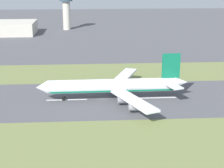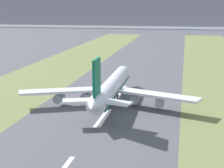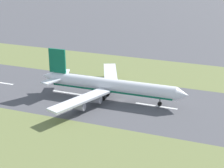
{
  "view_description": "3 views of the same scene",
  "coord_description": "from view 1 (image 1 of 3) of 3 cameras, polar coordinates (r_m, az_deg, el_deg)",
  "views": [
    {
      "loc": [
        -156.86,
        6.18,
        54.92
      ],
      "look_at": [
        -0.34,
        -4.16,
        7.0
      ],
      "focal_mm": 60.0,
      "sensor_mm": 36.0,
      "label": 1
    },
    {
      "loc": [
        25.51,
        -135.94,
        36.25
      ],
      "look_at": [
        -0.34,
        -4.16,
        7.0
      ],
      "focal_mm": 60.0,
      "sensor_mm": 36.0,
      "label": 2
    },
    {
      "loc": [
        140.43,
        50.07,
        63.38
      ],
      "look_at": [
        -0.34,
        -4.16,
        7.0
      ],
      "focal_mm": 60.0,
      "sensor_mm": 36.0,
      "label": 3
    }
  ],
  "objects": [
    {
      "name": "airplane_main_jet",
      "position": [
        164.47,
        0.66,
        -0.31
      ],
      "size": [
        64.13,
        67.09,
        20.2
      ],
      "color": "silver",
      "rests_on": "ground"
    },
    {
      "name": "centreline_dash_far",
      "position": [
        166.47,
        -6.9,
        -2.4
      ],
      "size": [
        1.2,
        18.0,
        0.01
      ],
      "primitive_type": "cube",
      "color": "silver",
      "rests_on": "ground"
    },
    {
      "name": "grass_median_west",
      "position": [
        124.76,
        -0.56,
        -9.13
      ],
      "size": [
        40.0,
        600.0,
        0.01
      ],
      "primitive_type": "cube",
      "color": "olive",
      "rests_on": "ground"
    },
    {
      "name": "ground_plane",
      "position": [
        166.31,
        -1.44,
        -2.3
      ],
      "size": [
        800.0,
        800.0,
        0.0
      ],
      "primitive_type": "plane",
      "color": "#4C4C51"
    },
    {
      "name": "centreline_dash_mid",
      "position": [
        168.94,
        6.78,
        -2.1
      ],
      "size": [
        1.2,
        18.0,
        0.01
      ],
      "primitive_type": "cube",
      "color": "silver",
      "rests_on": "ground"
    },
    {
      "name": "grass_median_east",
      "position": [
        209.29,
        -1.95,
        1.77
      ],
      "size": [
        40.0,
        600.0,
        0.01
      ],
      "primitive_type": "cube",
      "color": "olive",
      "rests_on": "ground"
    },
    {
      "name": "control_tower",
      "position": [
        363.51,
        -6.99,
        11.55
      ],
      "size": [
        12.0,
        12.0,
        34.51
      ],
      "color": "#BCB7A8",
      "rests_on": "ground"
    }
  ]
}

